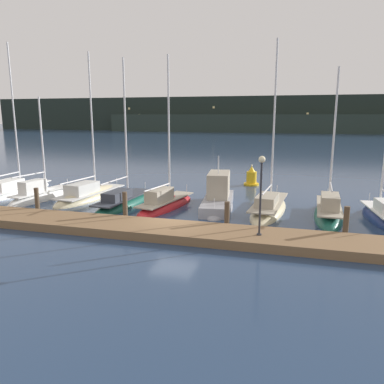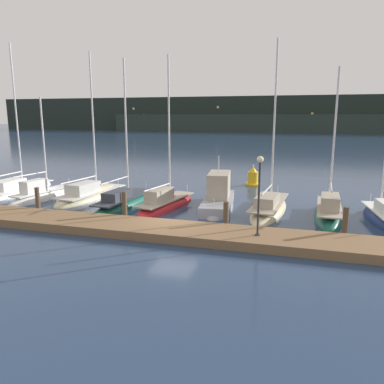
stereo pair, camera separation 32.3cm
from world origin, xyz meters
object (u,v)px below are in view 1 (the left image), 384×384
(sailboat_berth_5, at_px, (165,206))
(dock_lamppost, at_px, (261,183))
(sailboat_berth_2, at_px, (41,198))
(sailboat_berth_4, at_px, (124,204))
(sailboat_berth_1, at_px, (15,192))
(channel_buoy, at_px, (251,178))
(sailboat_berth_9, at_px, (381,218))
(sailboat_berth_3, at_px, (90,196))
(motorboat_berth_6, at_px, (218,201))
(sailboat_berth_7, at_px, (269,209))
(sailboat_berth_8, at_px, (328,215))

(sailboat_berth_5, relative_size, dock_lamppost, 2.76)
(sailboat_berth_2, distance_m, sailboat_berth_4, 6.65)
(sailboat_berth_4, height_order, sailboat_berth_5, sailboat_berth_5)
(sailboat_berth_1, height_order, channel_buoy, sailboat_berth_1)
(sailboat_berth_9, xyz_separation_m, dock_lamppost, (-6.59, -6.08, 2.90))
(sailboat_berth_3, distance_m, sailboat_berth_5, 6.64)
(sailboat_berth_2, relative_size, motorboat_berth_6, 1.21)
(channel_buoy, bearing_deg, dock_lamppost, -81.94)
(sailboat_berth_2, distance_m, sailboat_berth_7, 16.45)
(sailboat_berth_8, bearing_deg, sailboat_berth_3, 176.98)
(sailboat_berth_4, relative_size, channel_buoy, 5.68)
(channel_buoy, bearing_deg, sailboat_berth_1, -154.03)
(dock_lamppost, bearing_deg, channel_buoy, 98.06)
(sailboat_berth_9, height_order, channel_buoy, sailboat_berth_9)
(sailboat_berth_1, bearing_deg, sailboat_berth_3, -0.04)
(sailboat_berth_2, distance_m, sailboat_berth_3, 3.50)
(channel_buoy, bearing_deg, sailboat_berth_2, -144.21)
(motorboat_berth_6, xyz_separation_m, sailboat_berth_9, (9.99, -0.55, -0.30))
(sailboat_berth_5, relative_size, channel_buoy, 5.76)
(channel_buoy, xyz_separation_m, dock_lamppost, (2.21, -15.58, 2.36))
(sailboat_berth_2, bearing_deg, sailboat_berth_8, 1.91)
(sailboat_berth_7, xyz_separation_m, sailboat_berth_9, (6.59, -0.36, -0.02))
(sailboat_berth_2, distance_m, sailboat_berth_8, 20.04)
(sailboat_berth_9, bearing_deg, sailboat_berth_1, 178.24)
(sailboat_berth_7, bearing_deg, sailboat_berth_4, -173.44)
(sailboat_berth_7, xyz_separation_m, channel_buoy, (-2.20, 9.14, 0.53))
(sailboat_berth_5, xyz_separation_m, sailboat_berth_8, (10.40, 0.50, -0.00))
(sailboat_berth_7, bearing_deg, motorboat_berth_6, 176.75)
(sailboat_berth_7, height_order, channel_buoy, sailboat_berth_7)
(sailboat_berth_3, bearing_deg, sailboat_berth_1, 179.96)
(sailboat_berth_9, bearing_deg, sailboat_berth_2, -178.14)
(sailboat_berth_2, xyz_separation_m, motorboat_berth_6, (13.01, 1.30, 0.27))
(sailboat_berth_4, xyz_separation_m, sailboat_berth_7, (9.75, 1.12, 0.01))
(sailboat_berth_2, xyz_separation_m, sailboat_berth_8, (20.03, 0.67, 0.01))
(sailboat_berth_2, bearing_deg, sailboat_berth_3, 26.44)
(sailboat_berth_5, height_order, sailboat_berth_8, sailboat_berth_5)
(sailboat_berth_2, xyz_separation_m, sailboat_berth_4, (6.65, -0.02, -0.01))
(channel_buoy, bearing_deg, sailboat_berth_9, -47.20)
(channel_buoy, bearing_deg, sailboat_berth_7, -76.43)
(sailboat_berth_8, height_order, dock_lamppost, sailboat_berth_8)
(sailboat_berth_5, xyz_separation_m, motorboat_berth_6, (3.38, 1.13, 0.26))
(sailboat_berth_2, height_order, motorboat_berth_6, sailboat_berth_2)
(sailboat_berth_5, bearing_deg, sailboat_berth_1, 173.97)
(sailboat_berth_5, height_order, channel_buoy, sailboat_berth_5)
(sailboat_berth_8, distance_m, channel_buoy, 11.22)
(sailboat_berth_4, height_order, sailboat_berth_9, sailboat_berth_4)
(channel_buoy, bearing_deg, sailboat_berth_4, -126.36)
(sailboat_berth_2, bearing_deg, dock_lamppost, -18.02)
(motorboat_berth_6, distance_m, channel_buoy, 9.02)
(motorboat_berth_6, distance_m, dock_lamppost, 7.90)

